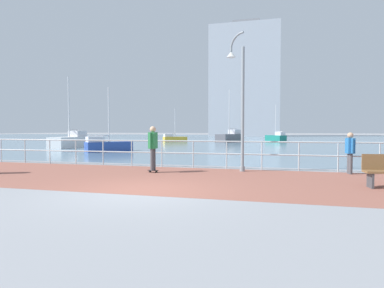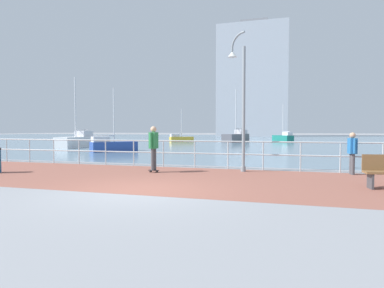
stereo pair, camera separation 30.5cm
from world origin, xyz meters
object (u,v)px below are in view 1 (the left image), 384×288
Objects in this scene: lamppost at (239,95)px; sailboat_white at (70,141)px; sailboat_teal at (230,137)px; sailboat_blue at (107,146)px; skateboarder at (153,145)px; bystander at (350,150)px; sailboat_gray at (174,139)px; sailboat_ivory at (276,137)px.

sailboat_white is (-16.59, 12.98, -2.34)m from lamppost.
sailboat_blue is at bearing -105.59° from sailboat_teal.
sailboat_white reaches higher than lamppost.
skateboarder is 0.25× the size of sailboat_teal.
lamppost is at bearing -38.04° from sailboat_white.
sailboat_gray reaches higher than bystander.
bystander is 16.98m from sailboat_blue.
sailboat_gray is at bearing 112.48° from lamppost.
sailboat_white is 7.27m from sailboat_blue.
skateboarder is (-3.04, -1.28, -1.91)m from lamppost.
sailboat_white reaches higher than sailboat_ivory.
sailboat_blue is at bearing -86.33° from sailboat_gray.
lamppost is at bearing -91.78° from sailboat_ivory.
lamppost is at bearing -177.43° from bystander.
sailboat_teal reaches higher than sailboat_white.
sailboat_white reaches higher than skateboarder.
lamppost is at bearing -81.16° from sailboat_teal.
sailboat_ivory is (1.12, 36.08, -2.45)m from lamppost.
sailboat_gray is 7.33m from sailboat_teal.
sailboat_ivory is (-2.86, 35.90, -0.37)m from bystander.
bystander is 36.02m from sailboat_ivory.
sailboat_teal is at bearing -134.05° from sailboat_ivory.
skateboarder is 0.37× the size of sailboat_blue.
bystander is at bearing 2.57° from lamppost.
bystander is 0.29× the size of sailboat_ivory.
sailboat_teal is at bearing 10.94° from sailboat_gray.
sailboat_blue is 0.69× the size of sailboat_teal.
sailboat_ivory is 14.95m from sailboat_gray.
lamppost is 30.53m from sailboat_teal.
sailboat_gray is (-15.86, 28.51, -0.45)m from bystander.
bystander is 0.34× the size of sailboat_gray.
sailboat_blue is at bearing 126.72° from skateboarder.
sailboat_blue is at bearing -113.30° from sailboat_ivory.
sailboat_gray is (4.72, 15.71, -0.18)m from sailboat_white.
skateboarder is at bearing -73.58° from sailboat_gray.
skateboarder is 0.33× the size of sailboat_ivory.
bystander is 0.24× the size of sailboat_white.
sailboat_white is at bearing -124.86° from sailboat_teal.
lamppost reaches higher than bystander.
sailboat_ivory is at bearing 94.56° from bystander.
sailboat_blue is 19.88m from sailboat_gray.
sailboat_white reaches higher than sailboat_gray.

